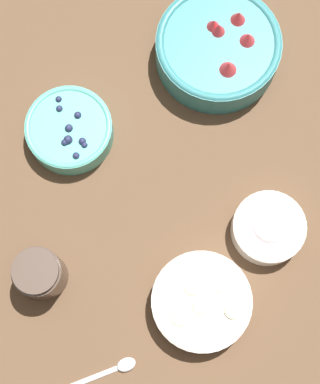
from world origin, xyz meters
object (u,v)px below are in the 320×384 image
(bowl_strawberries, at_px, (218,48))
(bowl_cream, at_px, (269,228))
(bowl_bananas, at_px, (201,302))
(bowl_blueberries, at_px, (70,130))
(jar_chocolate, at_px, (40,274))

(bowl_strawberries, bearing_deg, bowl_cream, 18.53)
(bowl_bananas, distance_m, bowl_cream, 0.17)
(bowl_blueberries, relative_size, bowl_bananas, 0.92)
(bowl_blueberries, xyz_separation_m, jar_chocolate, (0.26, -0.02, 0.01))
(bowl_blueberries, bearing_deg, jar_chocolate, -3.59)
(bowl_strawberries, distance_m, jar_chocolate, 0.50)
(bowl_strawberries, xyz_separation_m, jar_chocolate, (0.43, -0.27, 0.00))
(bowl_cream, bearing_deg, bowl_strawberries, -161.47)
(bowl_bananas, xyz_separation_m, jar_chocolate, (-0.02, -0.27, 0.01))
(bowl_cream, bearing_deg, bowl_blueberries, -112.21)
(bowl_cream, relative_size, jar_chocolate, 1.35)
(bowl_strawberries, relative_size, bowl_blueberries, 1.47)
(bowl_blueberries, height_order, bowl_cream, bowl_blueberries)
(bowl_bananas, xyz_separation_m, bowl_cream, (-0.13, 0.10, -0.00))
(bowl_bananas, relative_size, jar_chocolate, 1.80)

